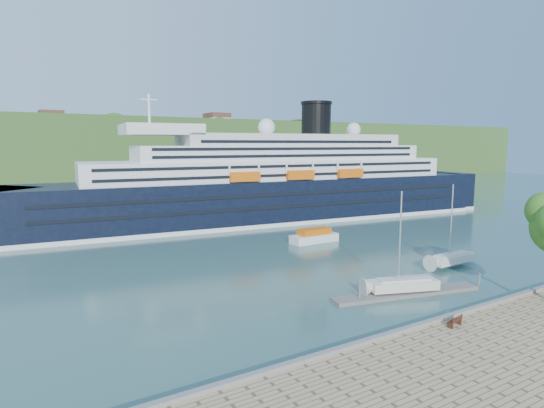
{
  "coord_description": "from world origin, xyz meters",
  "views": [
    {
      "loc": [
        -36.33,
        -23.3,
        15.34
      ],
      "look_at": [
        -3.68,
        30.0,
        7.04
      ],
      "focal_mm": 30.0,
      "sensor_mm": 36.0,
      "label": 1
    }
  ],
  "objects": [
    {
      "name": "ground",
      "position": [
        0.0,
        0.0,
        0.0
      ],
      "size": [
        400.0,
        400.0,
        0.0
      ],
      "primitive_type": "plane",
      "color": "#325951",
      "rests_on": "ground"
    },
    {
      "name": "sailboat_white_near",
      "position": [
        -1.4,
        8.0,
        5.09
      ],
      "size": [
        8.16,
        4.75,
        10.19
      ],
      "primitive_type": null,
      "rotation": [
        0.0,
        0.0,
        -0.35
      ],
      "color": "silver",
      "rests_on": "ground"
    },
    {
      "name": "tender_launch",
      "position": [
        5.89,
        32.92,
        1.09
      ],
      "size": [
        7.88,
        2.71,
        2.18
      ],
      "primitive_type": null,
      "rotation": [
        0.0,
        0.0,
        -0.0
      ],
      "color": "#DE5E0D",
      "rests_on": "ground"
    },
    {
      "name": "sailboat_white_far",
      "position": [
        12.09,
        12.35,
        4.99
      ],
      "size": [
        7.79,
        2.42,
        9.97
      ],
      "primitive_type": null,
      "rotation": [
        0.0,
        0.0,
        0.04
      ],
      "color": "silver",
      "rests_on": "ground"
    },
    {
      "name": "far_hillside",
      "position": [
        0.0,
        145.0,
        12.0
      ],
      "size": [
        400.0,
        50.0,
        24.0
      ],
      "primitive_type": "cube",
      "color": "#325B24",
      "rests_on": "ground"
    },
    {
      "name": "floating_pontoon",
      "position": [
        -1.2,
        7.63,
        0.18
      ],
      "size": [
        16.46,
        5.62,
        0.36
      ],
      "primitive_type": null,
      "rotation": [
        0.0,
        0.0,
        -0.22
      ],
      "color": "gray",
      "rests_on": "ground"
    },
    {
      "name": "quay_coping",
      "position": [
        0.0,
        -0.2,
        1.15
      ],
      "size": [
        220.0,
        0.5,
        0.3
      ],
      "primitive_type": "cube",
      "color": "slate",
      "rests_on": "promenade"
    },
    {
      "name": "cruise_ship",
      "position": [
        9.81,
        54.05,
        12.0
      ],
      "size": [
        107.93,
        26.88,
        24.0
      ],
      "primitive_type": null,
      "rotation": [
        0.0,
        0.0,
        -0.11
      ],
      "color": "black",
      "rests_on": "ground"
    },
    {
      "name": "park_bench",
      "position": [
        -6.06,
        -1.54,
        1.49
      ],
      "size": [
        1.6,
        0.84,
        0.98
      ],
      "primitive_type": null,
      "rotation": [
        0.0,
        0.0,
        0.14
      ],
      "color": "#4A2215",
      "rests_on": "promenade"
    }
  ]
}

